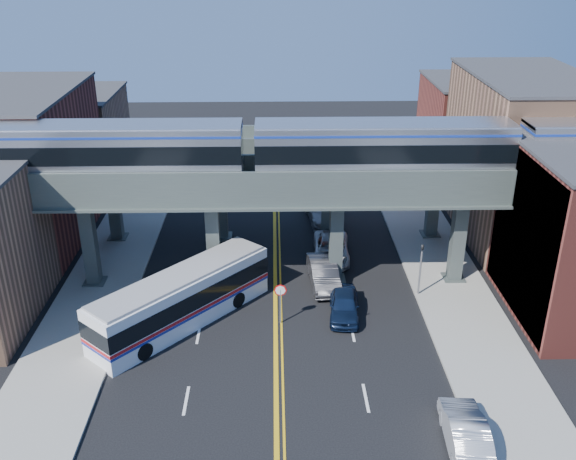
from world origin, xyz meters
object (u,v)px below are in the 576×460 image
object	(u,v)px
transit_bus	(182,299)
car_lane_b	(324,274)
transit_train	(383,148)
car_parked_curb	(466,432)
traffic_signal	(421,264)
car_lane_a	(344,305)
car_lane_d	(323,210)
car_lane_c	(331,248)
stop_sign	(280,297)

from	to	relation	value
transit_bus	car_lane_b	bearing A→B (deg)	-21.28
transit_train	car_parked_curb	bearing A→B (deg)	-83.40
transit_train	car_lane_b	world-z (taller)	transit_train
traffic_signal	car_lane_a	distance (m)	5.71
car_lane_d	car_parked_curb	world-z (taller)	car_lane_d
transit_train	car_lane_b	size ratio (longest dim) A/B	9.68
traffic_signal	car_lane_c	xyz separation A→B (m)	(-5.16, 5.49, -1.55)
car_lane_c	car_parked_curb	world-z (taller)	car_parked_curb
car_lane_d	car_lane_a	bearing A→B (deg)	-95.54
car_lane_c	car_parked_curb	xyz separation A→B (m)	(4.46, -18.93, 0.05)
car_lane_a	car_lane_b	distance (m)	3.96
car_lane_a	car_lane_b	xyz separation A→B (m)	(-0.97, 3.83, 0.08)
transit_bus	car_lane_a	bearing A→B (deg)	-44.72
transit_bus	car_lane_d	world-z (taller)	transit_bus
transit_bus	car_lane_c	world-z (taller)	transit_bus
traffic_signal	car_parked_curb	distance (m)	13.54
transit_bus	car_lane_a	world-z (taller)	transit_bus
car_lane_a	car_lane_c	distance (m)	7.72
stop_sign	car_lane_a	size ratio (longest dim) A/B	0.60
car_lane_d	car_parked_curb	xyz separation A→B (m)	(4.57, -25.70, -0.06)
traffic_signal	car_lane_d	bearing A→B (deg)	113.29
traffic_signal	car_lane_b	bearing A→B (deg)	165.04
car_lane_c	car_parked_curb	bearing A→B (deg)	-73.29
car_parked_curb	car_lane_d	bearing A→B (deg)	-76.21
car_lane_b	car_lane_d	distance (m)	10.68
stop_sign	car_lane_d	bearing A→B (deg)	76.63
transit_train	transit_bus	world-z (taller)	transit_train
car_lane_a	car_lane_c	xyz separation A→B (m)	(-0.14, 7.72, 0.00)
stop_sign	car_parked_curb	world-z (taller)	stop_sign
car_parked_curb	car_lane_c	bearing A→B (deg)	-73.04
transit_bus	car_lane_b	xyz separation A→B (m)	(8.72, 4.38, -0.77)
stop_sign	car_lane_c	world-z (taller)	stop_sign
stop_sign	car_lane_c	distance (m)	9.33
car_lane_c	car_parked_curb	size ratio (longest dim) A/B	1.11
car_lane_c	car_lane_d	bearing A→B (deg)	94.41
transit_train	car_lane_a	distance (m)	9.90
traffic_signal	stop_sign	bearing A→B (deg)	-161.37
stop_sign	car_parked_curb	bearing A→B (deg)	-51.86
traffic_signal	car_lane_a	size ratio (longest dim) A/B	0.93
transit_train	car_parked_curb	world-z (taller)	transit_train
car_lane_d	car_lane_c	bearing A→B (deg)	-95.59
transit_train	car_lane_d	world-z (taller)	transit_train
car_lane_a	transit_bus	bearing A→B (deg)	-171.75
stop_sign	car_lane_b	distance (m)	5.52
transit_train	car_lane_c	bearing A→B (deg)	127.49
car_lane_a	car_lane_d	world-z (taller)	car_lane_d
car_lane_b	car_lane_d	xyz separation A→B (m)	(0.72, 10.65, 0.04)
stop_sign	traffic_signal	world-z (taller)	traffic_signal
stop_sign	car_lane_c	xyz separation A→B (m)	(3.74, 8.49, -1.01)
car_lane_b	traffic_signal	bearing A→B (deg)	-19.37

